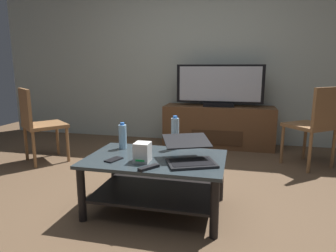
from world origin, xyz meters
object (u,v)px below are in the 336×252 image
at_px(media_cabinet, 218,126).
at_px(router_box, 142,152).
at_px(coffee_table, 156,174).
at_px(tv_remote, 149,168).
at_px(television, 219,87).
at_px(laptop, 189,154).
at_px(water_bottle_far, 175,133).
at_px(cell_phone, 114,160).
at_px(water_bottle_near, 123,136).
at_px(dining_chair, 316,122).
at_px(side_chair, 38,121).

xyz_separation_m(media_cabinet, router_box, (-0.40, -2.21, 0.22)).
bearing_deg(coffee_table, media_cabinet, 80.78).
xyz_separation_m(media_cabinet, tv_remote, (-0.31, -2.36, 0.16)).
height_order(television, laptop, television).
bearing_deg(media_cabinet, router_box, -100.38).
distance_m(water_bottle_far, cell_phone, 0.58).
bearing_deg(water_bottle_far, coffee_table, -108.85).
xyz_separation_m(router_box, water_bottle_near, (-0.28, 0.30, 0.03)).
distance_m(water_bottle_far, tv_remote, 0.56).
bearing_deg(television, laptop, -91.84).
bearing_deg(router_box, coffee_table, 61.63).
bearing_deg(tv_remote, dining_chair, 84.35).
height_order(laptop, router_box, laptop).
bearing_deg(dining_chair, coffee_table, -136.23).
distance_m(cell_phone, tv_remote, 0.34).
xyz_separation_m(router_box, tv_remote, (0.09, -0.15, -0.06)).
bearing_deg(media_cabinet, television, -90.00).
bearing_deg(cell_phone, laptop, 28.57).
bearing_deg(laptop, router_box, -167.39).
distance_m(media_cabinet, laptop, 2.15).
bearing_deg(media_cabinet, water_bottle_near, -109.69).
xyz_separation_m(television, water_bottle_near, (-0.68, -1.89, -0.32)).
distance_m(dining_chair, water_bottle_far, 1.75).
height_order(coffee_table, tv_remote, tv_remote).
bearing_deg(side_chair, tv_remote, -33.10).
relative_size(media_cabinet, cell_phone, 11.01).
bearing_deg(media_cabinet, coffee_table, -99.22).
bearing_deg(media_cabinet, water_bottle_far, -97.69).
bearing_deg(media_cabinet, dining_chair, -32.24).
relative_size(dining_chair, side_chair, 1.04).
distance_m(media_cabinet, television, 0.57).
xyz_separation_m(router_box, cell_phone, (-0.22, -0.02, -0.07)).
bearing_deg(dining_chair, water_bottle_far, -140.61).
distance_m(coffee_table, dining_chair, 2.02).
bearing_deg(television, router_box, -100.48).
relative_size(dining_chair, water_bottle_far, 3.22).
distance_m(television, water_bottle_far, 1.83).
bearing_deg(cell_phone, water_bottle_far, 66.49).
relative_size(coffee_table, cell_phone, 7.59).
xyz_separation_m(media_cabinet, water_bottle_far, (-0.24, -1.81, 0.28)).
xyz_separation_m(television, side_chair, (-2.02, -1.22, -0.36)).
bearing_deg(dining_chair, water_bottle_near, -146.05).
distance_m(television, cell_phone, 2.34).
bearing_deg(laptop, tv_remote, -137.95).
bearing_deg(coffee_table, tv_remote, -84.37).
bearing_deg(router_box, tv_remote, -57.59).
height_order(dining_chair, water_bottle_near, dining_chair).
xyz_separation_m(cell_phone, tv_remote, (0.31, -0.12, 0.01)).
bearing_deg(router_box, side_chair, 149.07).
bearing_deg(coffee_table, television, 80.69).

